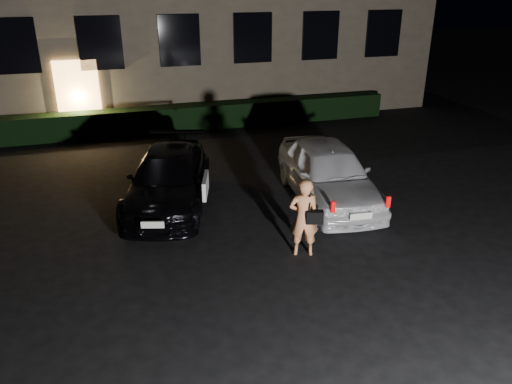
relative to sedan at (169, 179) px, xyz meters
name	(u,v)px	position (x,y,z in m)	size (l,w,h in m)	color
ground	(287,295)	(1.40, -4.37, -0.62)	(80.00, 80.00, 0.00)	black
hedge	(186,118)	(1.40, 6.13, -0.20)	(15.00, 0.70, 0.85)	black
sedan	(169,179)	(0.00, 0.00, 0.00)	(2.84, 4.61, 1.25)	black
hatch	(328,172)	(3.68, -0.92, 0.09)	(2.04, 4.32, 1.43)	white
man	(304,217)	(2.17, -3.16, 0.17)	(0.66, 0.53, 1.58)	#DB8755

